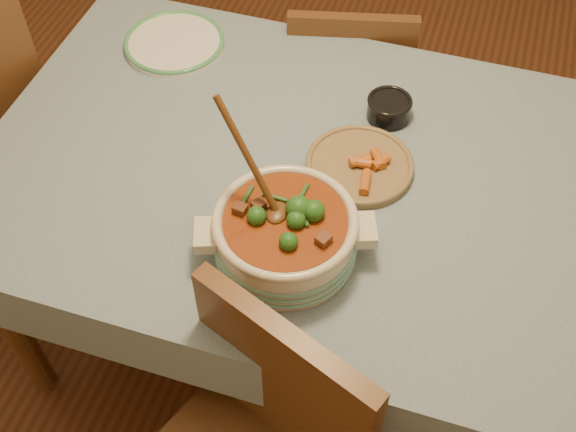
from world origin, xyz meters
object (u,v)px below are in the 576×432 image
Objects in this scene: chair_far at (347,88)px; fried_plate at (360,164)px; dining_table at (316,196)px; condiment_bowl at (389,107)px; stew_casserole at (285,232)px; white_plate at (174,43)px.

fried_plate is at bearing 92.12° from chair_far.
dining_table is 2.05× the size of chair_far.
dining_table is at bearing -116.99° from condiment_bowl.
stew_casserole reaches higher than condiment_bowl.
stew_casserole is 0.32m from fried_plate.
chair_far is (-0.17, 0.60, -0.31)m from fried_plate.
fried_plate is (0.10, 0.30, -0.06)m from stew_casserole.
chair_far is (-0.07, 0.64, -0.20)m from dining_table.
white_plate is 0.37× the size of chair_far.
white_plate is (-0.52, 0.34, 0.10)m from dining_table.
chair_far is (0.45, 0.30, -0.31)m from white_plate.
condiment_bowl and chair_far have the same top height.
dining_table is at bearing -157.37° from fried_plate.
stew_casserole is at bearing -90.15° from dining_table.
dining_table is 0.31m from stew_casserole.
white_plate is 1.01× the size of fried_plate.
fried_plate is (-0.03, -0.20, -0.02)m from condiment_bowl.
chair_far is (-0.07, 0.90, -0.37)m from stew_casserole.
chair_far is at bearing 105.69° from fried_plate.
dining_table is 5.62× the size of white_plate.
stew_casserole is 0.80m from white_plate.
fried_plate is at bearing 22.63° from dining_table.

